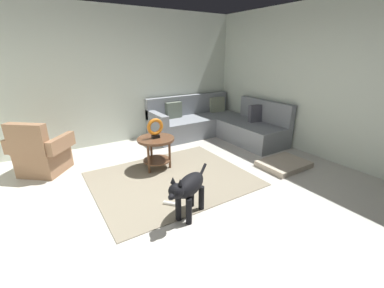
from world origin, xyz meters
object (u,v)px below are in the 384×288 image
sectional_couch (216,124)px  dog_toy_bone (189,185)px  dog_toy_rope (171,203)px  torus_sculpture (155,128)px  dog_bed_mat (284,164)px  dog (188,188)px  side_table (156,145)px  armchair (41,154)px

sectional_couch → dog_toy_bone: 2.43m
dog_toy_rope → dog_toy_bone: dog_toy_bone is taller
torus_sculpture → dog_toy_rope: size_ratio=1.79×
dog_bed_mat → dog: (-2.11, -0.32, 0.33)m
side_table → torus_sculpture: (-0.00, -0.00, 0.29)m
dog → armchair: bearing=2.5°
dog_toy_rope → dog_toy_bone: bearing=30.7°
dog → dog_toy_bone: 0.78m
dog_toy_rope → dog: bearing=-77.3°
torus_sculpture → sectional_couch: bearing=24.1°
dog → dog_toy_bone: dog is taller
armchair → torus_sculpture: (1.62, -0.83, 0.39)m
sectional_couch → armchair: bearing=-179.9°
armchair → dog_bed_mat: bearing=10.6°
side_table → dog: size_ratio=0.78×
side_table → torus_sculpture: torus_sculpture is taller
dog → dog_bed_mat: bearing=-110.3°
dog → dog_toy_rope: 0.48m
torus_sculpture → dog: 1.47m
side_table → dog_toy_rope: (-0.32, -1.09, -0.39)m
sectional_couch → dog: size_ratio=2.93×
torus_sculpture → dog_bed_mat: size_ratio=0.41×
sectional_couch → torus_sculpture: (-1.87, -0.84, 0.42)m
dog_toy_bone → dog_bed_mat: bearing=-8.7°
sectional_couch → armchair: (-3.49, -0.01, 0.03)m
dog → dog_toy_rope: dog is taller
sectional_couch → dog_toy_bone: bearing=-136.4°
sectional_couch → side_table: sectional_couch is taller
sectional_couch → dog: 3.10m
dog_bed_mat → dog_toy_bone: (-1.74, 0.27, -0.01)m
side_table → dog_toy_rope: bearing=-106.6°
dog → side_table: bearing=-39.0°
dog_bed_mat → dog: bearing=-171.5°
sectional_couch → side_table: (-1.87, -0.84, 0.12)m
sectional_couch → torus_sculpture: size_ratio=6.90×
side_table → dog_toy_bone: bearing=-81.8°
torus_sculpture → dog_toy_rope: 1.33m
sectional_couch → dog_bed_mat: (-0.01, -1.93, -0.25)m
torus_sculpture → dog_toy_rope: bearing=-106.6°
armchair → torus_sculpture: size_ratio=3.06×
side_table → dog_bed_mat: bearing=-30.5°
dog_bed_mat → dog_toy_bone: dog_bed_mat is taller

